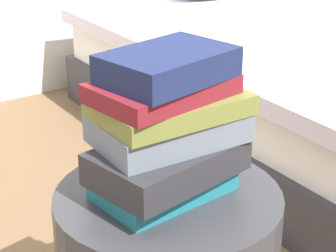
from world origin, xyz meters
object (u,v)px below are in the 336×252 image
(book_maroon, at_px, (163,89))
(book_olive, at_px, (170,105))
(bed, at_px, (322,81))
(book_navy, at_px, (165,66))
(book_slate, at_px, (169,127))
(book_teal, at_px, (163,183))
(book_charcoal, at_px, (168,161))

(book_maroon, bearing_deg, book_olive, -0.60)
(bed, height_order, book_maroon, book_maroon)
(book_maroon, xyz_separation_m, book_navy, (0.00, -0.01, 0.04))
(bed, height_order, book_olive, book_olive)
(book_slate, xyz_separation_m, book_navy, (-0.01, -0.01, 0.13))
(book_teal, relative_size, book_navy, 1.10)
(bed, bearing_deg, book_teal, -147.93)
(book_teal, distance_m, book_slate, 0.11)
(bed, distance_m, book_slate, 1.64)
(book_teal, bearing_deg, book_navy, -79.73)
(book_charcoal, relative_size, book_maroon, 1.10)
(book_teal, bearing_deg, book_slate, 10.94)
(book_olive, relative_size, book_navy, 1.20)
(book_charcoal, bearing_deg, book_maroon, 79.71)
(book_charcoal, height_order, book_navy, book_navy)
(book_charcoal, bearing_deg, book_olive, 34.87)
(bed, distance_m, book_olive, 1.66)
(bed, bearing_deg, book_olive, -147.69)
(book_slate, bearing_deg, book_maroon, -163.63)
(bed, xyz_separation_m, book_maroon, (-1.40, -0.79, 0.49))
(book_olive, bearing_deg, book_maroon, -171.79)
(book_teal, relative_size, book_slate, 0.92)
(book_navy, bearing_deg, bed, 20.11)
(book_teal, bearing_deg, book_maroon, 133.92)
(book_slate, bearing_deg, book_charcoal, -127.72)
(bed, xyz_separation_m, book_slate, (-1.38, -0.79, 0.41))
(book_slate, relative_size, book_olive, 1.00)
(book_slate, bearing_deg, book_navy, -144.44)
(book_teal, relative_size, book_charcoal, 0.90)
(bed, relative_size, book_navy, 8.98)
(bed, xyz_separation_m, book_olive, (-1.38, -0.79, 0.45))
(book_charcoal, height_order, book_maroon, book_maroon)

